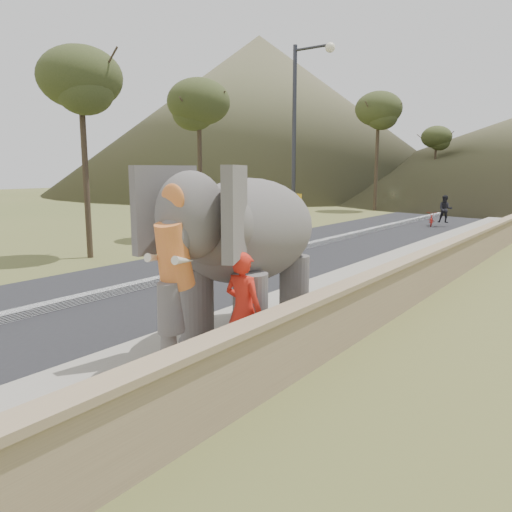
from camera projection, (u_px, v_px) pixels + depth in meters
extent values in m
plane|color=olive|center=(170.00, 375.00, 8.13)|extent=(160.00, 160.00, 0.00)
cube|color=black|center=(268.00, 257.00, 18.99)|extent=(7.00, 120.00, 0.03)
cube|color=black|center=(268.00, 255.00, 18.97)|extent=(0.35, 120.00, 0.22)
cube|color=#9E9687|center=(396.00, 271.00, 16.06)|extent=(3.00, 120.00, 0.15)
cube|color=tan|center=(449.00, 262.00, 15.02)|extent=(0.30, 120.00, 1.10)
cylinder|color=#333338|center=(294.00, 152.00, 19.68)|extent=(0.16, 0.16, 8.00)
cylinder|color=#333338|center=(313.00, 47.00, 18.57)|extent=(1.60, 0.10, 0.10)
sphere|color=#FFF2CC|center=(330.00, 48.00, 18.18)|extent=(0.36, 0.36, 0.36)
cylinder|color=#2D2D33|center=(294.00, 230.00, 19.34)|extent=(0.08, 0.08, 2.00)
cube|color=#F2AC16|center=(295.00, 201.00, 19.15)|extent=(0.60, 0.05, 0.60)
cone|color=brown|center=(259.00, 116.00, 72.09)|extent=(60.00, 60.00, 22.00)
imported|color=red|center=(243.00, 310.00, 7.97)|extent=(0.69, 0.45, 1.88)
imported|color=maroon|center=(432.00, 219.00, 29.40)|extent=(1.00, 1.74, 0.86)
imported|color=black|center=(445.00, 209.00, 28.86)|extent=(0.91, 0.79, 1.60)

